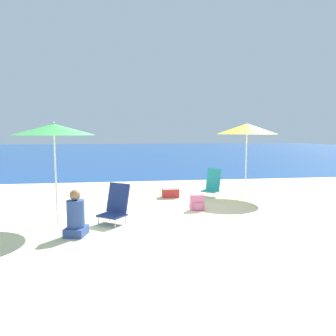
# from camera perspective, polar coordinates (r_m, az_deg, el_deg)

# --- Properties ---
(ground_plane) EXTENTS (60.00, 60.00, 0.00)m
(ground_plane) POSITION_cam_1_polar(r_m,az_deg,el_deg) (7.68, -1.19, -8.21)
(ground_plane) COLOR beige
(sea_water) EXTENTS (60.00, 40.00, 0.01)m
(sea_water) POSITION_cam_1_polar(r_m,az_deg,el_deg) (32.77, -6.69, 2.93)
(sea_water) COLOR #19478C
(sea_water) RESTS_ON ground
(beach_umbrella_yellow) EXTENTS (1.82, 1.82, 2.22)m
(beach_umbrella_yellow) POSITION_cam_1_polar(r_m,az_deg,el_deg) (10.19, 13.58, 6.64)
(beach_umbrella_yellow) COLOR white
(beach_umbrella_yellow) RESTS_ON ground
(beach_umbrella_green) EXTENTS (1.69, 1.69, 2.14)m
(beach_umbrella_green) POSITION_cam_1_polar(r_m,az_deg,el_deg) (7.25, -19.25, 6.33)
(beach_umbrella_green) COLOR white
(beach_umbrella_green) RESTS_ON ground
(beach_chair_teal) EXTENTS (0.66, 0.66, 0.83)m
(beach_chair_teal) POSITION_cam_1_polar(r_m,az_deg,el_deg) (9.87, 7.70, -2.75)
(beach_chair_teal) COLOR silver
(beach_chair_teal) RESTS_ON ground
(beach_chair_navy) EXTENTS (0.73, 0.73, 0.83)m
(beach_chair_navy) POSITION_cam_1_polar(r_m,az_deg,el_deg) (7.07, -9.12, -6.40)
(beach_chair_navy) COLOR silver
(beach_chair_navy) RESTS_ON ground
(person_seated_near) EXTENTS (0.45, 0.50, 0.87)m
(person_seated_near) POSITION_cam_1_polar(r_m,az_deg,el_deg) (6.39, -15.76, -8.20)
(person_seated_near) COLOR #334C8C
(person_seated_near) RESTS_ON ground
(backpack_pink) EXTENTS (0.33, 0.24, 0.39)m
(backpack_pink) POSITION_cam_1_polar(r_m,az_deg,el_deg) (8.16, 5.10, -6.00)
(backpack_pink) COLOR pink
(backpack_pink) RESTS_ON ground
(cooler_box) EXTENTS (0.50, 0.36, 0.32)m
(cooler_box) POSITION_cam_1_polar(r_m,az_deg,el_deg) (9.71, 0.42, -4.16)
(cooler_box) COLOR #B72828
(cooler_box) RESTS_ON ground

